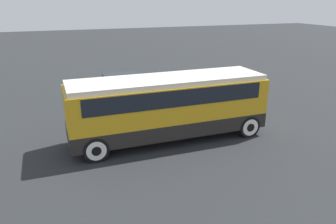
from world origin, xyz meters
name	(u,v)px	position (x,y,z in m)	size (l,w,h in m)	color
ground_plane	(168,139)	(0.00, 0.00, 0.00)	(120.00, 120.00, 0.00)	#26282B
tour_bus	(170,102)	(0.10, 0.00, 1.78)	(9.05, 2.60, 2.96)	black
parked_car_near	(194,85)	(4.26, 6.38, 0.71)	(4.23, 1.81, 1.43)	silver
parked_car_mid	(124,84)	(-0.14, 8.36, 0.68)	(4.64, 1.87, 1.36)	#2D5638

